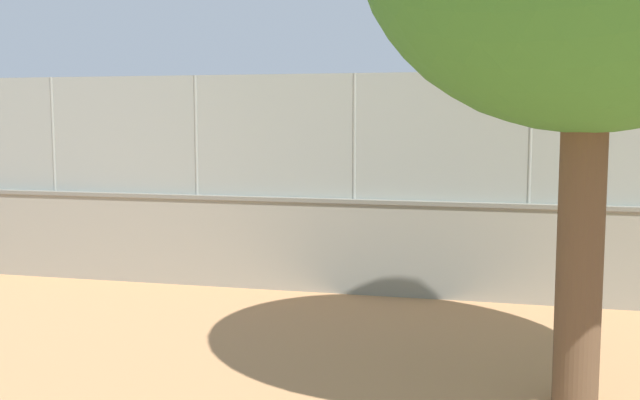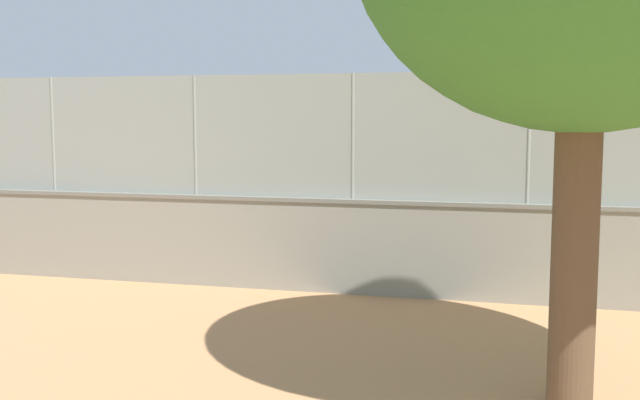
# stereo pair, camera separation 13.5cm
# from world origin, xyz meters

# --- Properties ---
(ground_plane) EXTENTS (260.00, 260.00, 0.00)m
(ground_plane) POSITION_xyz_m (0.00, 0.00, 0.00)
(ground_plane) COLOR tan
(perimeter_wall) EXTENTS (29.73, 1.32, 1.84)m
(perimeter_wall) POSITION_xyz_m (-0.24, 10.02, 0.93)
(perimeter_wall) COLOR gray
(perimeter_wall) RESTS_ON ground_plane
(fence_panel_on_wall) EXTENTS (29.20, 0.98, 2.39)m
(fence_panel_on_wall) POSITION_xyz_m (-0.24, 10.02, 3.04)
(fence_panel_on_wall) COLOR gray
(fence_panel_on_wall) RESTS_ON perimeter_wall
(player_foreground_swinging) EXTENTS (0.84, 1.13, 1.70)m
(player_foreground_swinging) POSITION_xyz_m (2.39, 1.31, 1.01)
(player_foreground_swinging) COLOR #B2B2B2
(player_foreground_swinging) RESTS_ON ground_plane
(player_crossing_court) EXTENTS (0.70, 0.82, 1.62)m
(player_crossing_court) POSITION_xyz_m (-3.31, 6.92, 0.95)
(player_crossing_court) COLOR #591919
(player_crossing_court) RESTS_ON ground_plane
(sports_ball) EXTENTS (0.23, 0.23, 0.23)m
(sports_ball) POSITION_xyz_m (1.19, 2.53, 0.12)
(sports_ball) COLOR yellow
(sports_ball) RESTS_ON ground_plane
(spare_ball_by_wall) EXTENTS (0.07, 0.07, 0.07)m
(spare_ball_by_wall) POSITION_xyz_m (3.42, 8.54, 0.03)
(spare_ball_by_wall) COLOR #3399D8
(spare_ball_by_wall) RESTS_ON ground_plane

